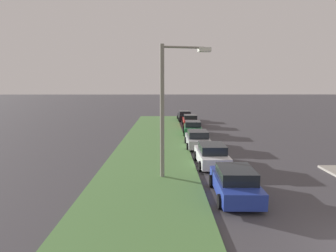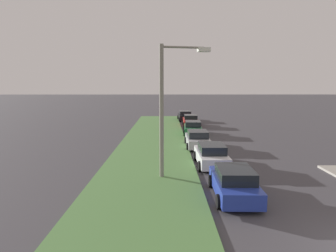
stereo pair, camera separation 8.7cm
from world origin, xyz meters
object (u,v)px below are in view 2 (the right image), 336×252
object	(u,v)px
parked_car_blue	(234,183)
parked_car_black	(185,116)
parked_car_white	(211,155)
parked_car_red	(191,120)
parked_car_silver	(197,139)
streetlight	(168,102)
parked_car_green	(193,128)

from	to	relation	value
parked_car_blue	parked_car_black	world-z (taller)	same
parked_car_white	parked_car_red	bearing A→B (deg)	-1.17
parked_car_blue	parked_car_silver	xyz separation A→B (m)	(11.18, 0.56, 0.00)
parked_car_red	parked_car_black	world-z (taller)	same
parked_car_black	streetlight	bearing A→B (deg)	172.55
parked_car_white	parked_car_red	size ratio (longest dim) A/B	1.00
parked_car_red	streetlight	size ratio (longest dim) A/B	0.58
parked_car_white	parked_car_black	xyz separation A→B (m)	(24.30, 0.23, 0.00)
parked_car_green	parked_car_red	distance (m)	6.56
parked_car_black	parked_car_red	bearing A→B (deg)	-177.82
parked_car_silver	streetlight	distance (m)	9.37
parked_car_blue	streetlight	world-z (taller)	streetlight
streetlight	parked_car_red	bearing A→B (deg)	-8.17
parked_car_green	parked_car_black	bearing A→B (deg)	3.47
parked_car_white	parked_car_silver	size ratio (longest dim) A/B	1.00
parked_car_white	streetlight	bearing A→B (deg)	131.17
parked_car_green	parked_car_black	size ratio (longest dim) A/B	1.01
parked_car_silver	parked_car_black	bearing A→B (deg)	-0.01
parked_car_white	parked_car_green	xyz separation A→B (m)	(12.14, 0.13, 0.00)
parked_car_blue	parked_car_red	size ratio (longest dim) A/B	1.00
parked_car_silver	streetlight	bearing A→B (deg)	162.93
parked_car_green	parked_car_red	world-z (taller)	same
parked_car_white	parked_car_red	world-z (taller)	same
parked_car_silver	streetlight	size ratio (longest dim) A/B	0.57
parked_car_white	parked_car_green	bearing A→B (deg)	-0.07
parked_car_green	parked_car_black	distance (m)	12.16
parked_car_blue	parked_car_silver	world-z (taller)	same
parked_car_white	parked_car_green	distance (m)	12.14
parked_car_blue	parked_car_black	bearing A→B (deg)	2.11
parked_car_black	streetlight	size ratio (longest dim) A/B	0.58
parked_car_green	streetlight	size ratio (longest dim) A/B	0.59
parked_car_silver	parked_car_black	distance (m)	18.66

